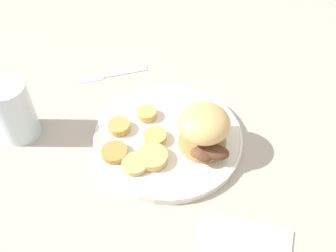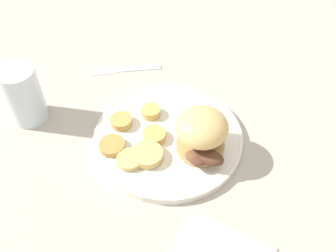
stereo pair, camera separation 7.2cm
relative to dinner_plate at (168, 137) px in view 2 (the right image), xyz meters
name	(u,v)px [view 2 (the right image)]	position (x,y,z in m)	size (l,w,h in m)	color
ground_plane	(168,141)	(0.00, 0.00, -0.01)	(4.00, 4.00, 0.00)	#B2A899
dinner_plate	(168,137)	(0.00, 0.00, 0.00)	(0.28, 0.28, 0.02)	white
sandwich	(203,134)	(-0.04, 0.06, 0.05)	(0.09, 0.12, 0.08)	tan
potato_round_0	(154,135)	(0.03, -0.01, 0.01)	(0.04, 0.04, 0.01)	tan
potato_round_1	(121,121)	(0.07, -0.07, 0.01)	(0.04, 0.04, 0.01)	tan
potato_round_2	(112,146)	(0.11, -0.02, 0.01)	(0.05, 0.05, 0.01)	#BC8942
potato_round_3	(148,155)	(0.06, 0.03, 0.01)	(0.06, 0.06, 0.01)	#DBB766
potato_round_4	(129,160)	(0.09, 0.02, 0.01)	(0.05, 0.05, 0.01)	#DBB766
potato_round_5	(151,111)	(0.01, -0.06, 0.01)	(0.04, 0.04, 0.01)	tan
fork	(125,69)	(-0.01, -0.23, -0.01)	(0.15, 0.07, 0.00)	silver
drinking_glass	(23,95)	(0.22, -0.18, 0.05)	(0.07, 0.07, 0.12)	silver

